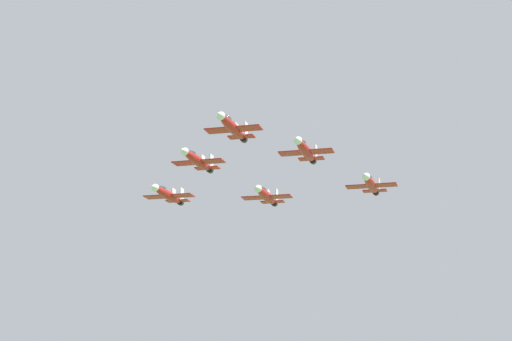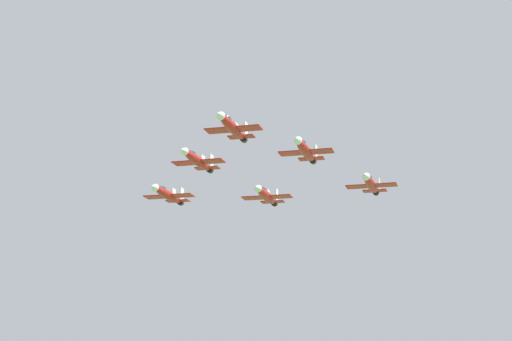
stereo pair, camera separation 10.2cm
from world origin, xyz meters
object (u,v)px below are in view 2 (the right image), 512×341
(jet_left_wingman, at_px, (305,150))
(jet_right_outer, at_px, (168,195))
(jet_right_wingman, at_px, (197,160))
(jet_lead, at_px, (232,127))
(jet_slot_rear, at_px, (266,196))
(jet_left_outer, at_px, (371,184))

(jet_left_wingman, height_order, jet_right_outer, jet_left_wingman)
(jet_right_wingman, xyz_separation_m, jet_right_outer, (4.30, 17.76, -3.98))
(jet_lead, distance_m, jet_slot_rear, 28.95)
(jet_left_wingman, xyz_separation_m, jet_right_outer, (-9.63, 36.91, -4.60))
(jet_lead, distance_m, jet_right_outer, 37.11)
(jet_slot_rear, bearing_deg, jet_left_wingman, 39.77)
(jet_lead, bearing_deg, jet_right_outer, -139.40)
(jet_slot_rear, bearing_deg, jet_lead, -0.60)
(jet_lead, distance_m, jet_right_wingman, 18.44)
(jet_left_wingman, distance_m, jet_left_outer, 18.90)
(jet_left_outer, relative_size, jet_slot_rear, 1.00)
(jet_lead, xyz_separation_m, jet_right_outer, (8.60, 35.52, -6.41))
(jet_left_wingman, distance_m, jet_right_wingman, 23.68)
(jet_left_outer, distance_m, jet_right_outer, 47.34)
(jet_left_wingman, relative_size, jet_left_outer, 1.02)
(jet_left_outer, bearing_deg, jet_slot_rear, -89.00)
(jet_left_outer, xyz_separation_m, jet_right_outer, (-27.85, 38.29, 0.21))
(jet_left_wingman, distance_m, jet_slot_rear, 19.27)
(jet_lead, relative_size, jet_slot_rear, 1.00)
(jet_left_outer, bearing_deg, jet_lead, -39.37)
(jet_lead, height_order, jet_left_outer, jet_lead)
(jet_lead, relative_size, jet_left_outer, 1.00)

